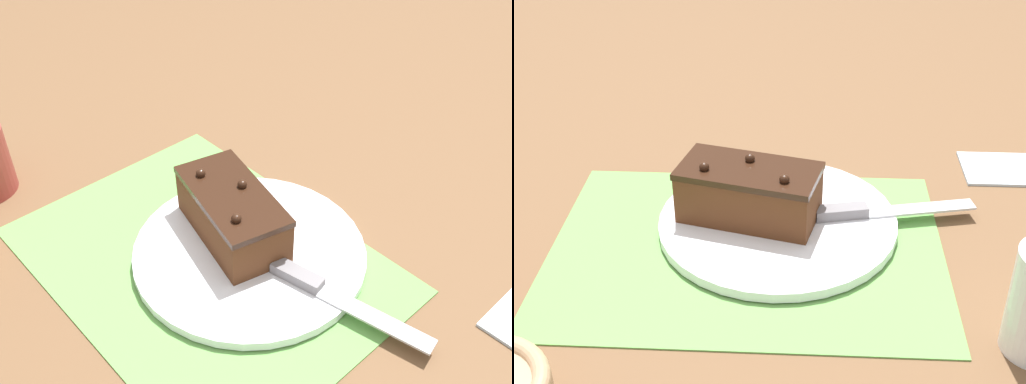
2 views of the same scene
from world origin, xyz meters
TOP-DOWN VIEW (x-y plane):
  - ground_plane at (0.00, 0.00)m, footprint 3.00×3.00m
  - placemat_woven at (0.00, 0.00)m, footprint 0.46×0.34m
  - cake_plate at (-0.03, -0.05)m, footprint 0.29×0.29m
  - chocolate_cake at (0.00, -0.05)m, footprint 0.18×0.12m
  - serving_knife at (-0.14, -0.06)m, footprint 0.20×0.06m

SIDE VIEW (x-z plane):
  - ground_plane at x=0.00m, z-range 0.00..0.00m
  - placemat_woven at x=0.00m, z-range 0.00..0.00m
  - cake_plate at x=-0.03m, z-range 0.00..0.02m
  - serving_knife at x=-0.14m, z-range 0.01..0.03m
  - chocolate_cake at x=0.00m, z-range 0.01..0.09m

